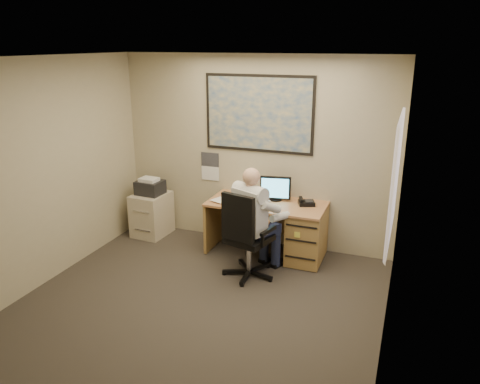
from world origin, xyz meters
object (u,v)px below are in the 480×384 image
at_px(desk, 290,227).
at_px(person, 250,223).
at_px(filing_cabinet, 152,210).
at_px(office_chair, 249,253).

height_order(desk, person, person).
relative_size(filing_cabinet, office_chair, 0.80).
bearing_deg(desk, office_chair, -113.58).
relative_size(filing_cabinet, person, 0.65).
distance_m(office_chair, person, 0.38).
relative_size(office_chair, person, 0.81).
bearing_deg(desk, person, -116.97).
distance_m(desk, person, 0.81).
xyz_separation_m(office_chair, person, (-0.01, 0.08, 0.37)).
distance_m(desk, filing_cabinet, 2.19).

